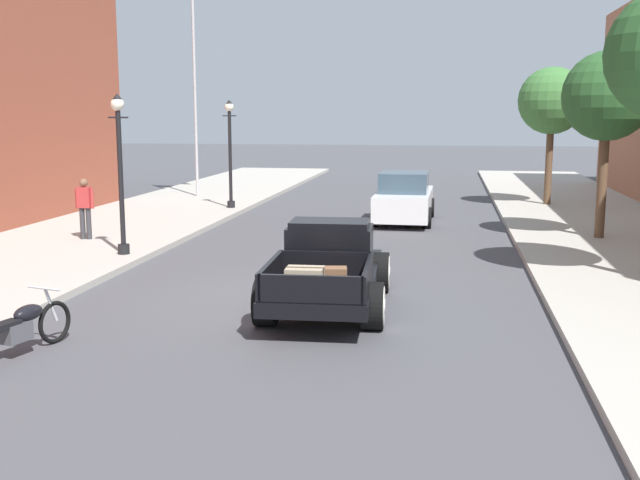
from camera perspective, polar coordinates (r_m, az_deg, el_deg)
The scene contains 10 objects.
ground_plane at distance 14.66m, azimuth -1.11°, elevation -4.46°, with size 140.00×140.00×0.00m, color #47474C.
hotrod_truck_black at distance 14.13m, azimuth 0.70°, elevation -1.86°, with size 2.33×5.00×1.58m.
motorcycle_parked at distance 12.02m, azimuth -21.75°, elevation -6.14°, with size 0.76×2.07×0.93m.
car_background_white at distance 24.97m, azimuth 6.35°, elevation 3.11°, with size 1.92×4.32×1.65m.
pedestrian_sidewalk_left at distance 21.47m, azimuth -17.29°, elevation 2.54°, with size 0.53×0.22×1.65m.
street_lamp_near at distance 18.80m, azimuth -14.82°, elevation 5.69°, with size 0.50×0.32×3.85m.
street_lamp_far at distance 27.48m, azimuth -6.79°, elevation 7.07°, with size 0.50×0.32×3.85m.
flagpole at distance 31.58m, azimuth -9.07°, elevation 13.48°, with size 1.74×0.16×9.16m.
street_tree_second at distance 22.02m, azimuth 20.82°, elevation 10.02°, with size 2.41×2.41×5.05m.
street_tree_third at distance 29.63m, azimuth 17.06°, elevation 9.94°, with size 2.47×2.47×5.07m.
Camera 1 is at (2.62, -13.98, 3.56)m, focal length 42.51 mm.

